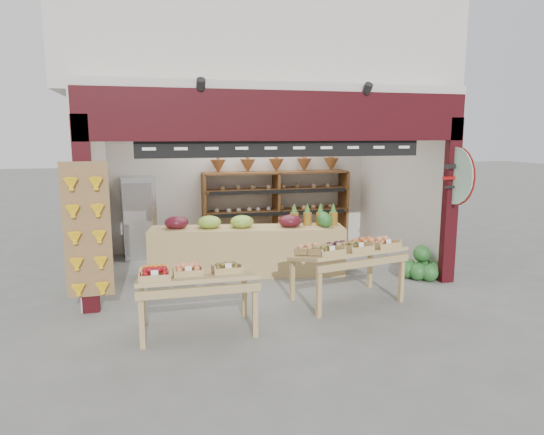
{
  "coord_description": "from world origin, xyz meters",
  "views": [
    {
      "loc": [
        -1.93,
        -7.78,
        2.39
      ],
      "look_at": [
        0.02,
        -0.2,
        1.05
      ],
      "focal_mm": 32.0,
      "sensor_mm": 36.0,
      "label": 1
    }
  ],
  "objects_px": {
    "refrigerator": "(139,217)",
    "mid_counter": "(247,249)",
    "display_table_right": "(347,250)",
    "back_shelving": "(276,194)",
    "cardboard_stack": "(185,259)",
    "watermelon_pile": "(420,267)",
    "display_table_left": "(188,276)"
  },
  "relations": [
    {
      "from": "display_table_right",
      "to": "watermelon_pile",
      "type": "relative_size",
      "value": 2.34
    },
    {
      "from": "back_shelving",
      "to": "cardboard_stack",
      "type": "distance_m",
      "value": 2.6
    },
    {
      "from": "cardboard_stack",
      "to": "display_table_left",
      "type": "height_order",
      "value": "display_table_left"
    },
    {
      "from": "watermelon_pile",
      "to": "back_shelving",
      "type": "bearing_deg",
      "value": 123.77
    },
    {
      "from": "mid_counter",
      "to": "display_table_left",
      "type": "height_order",
      "value": "mid_counter"
    },
    {
      "from": "refrigerator",
      "to": "mid_counter",
      "type": "bearing_deg",
      "value": -49.52
    },
    {
      "from": "back_shelving",
      "to": "mid_counter",
      "type": "distance_m",
      "value": 2.14
    },
    {
      "from": "watermelon_pile",
      "to": "mid_counter",
      "type": "bearing_deg",
      "value": 161.49
    },
    {
      "from": "back_shelving",
      "to": "cardboard_stack",
      "type": "xyz_separation_m",
      "value": [
        -2.02,
        -1.34,
        -0.95
      ]
    },
    {
      "from": "display_table_right",
      "to": "watermelon_pile",
      "type": "height_order",
      "value": "display_table_right"
    },
    {
      "from": "refrigerator",
      "to": "display_table_right",
      "type": "relative_size",
      "value": 0.97
    },
    {
      "from": "display_table_right",
      "to": "watermelon_pile",
      "type": "xyz_separation_m",
      "value": [
        1.68,
        0.78,
        -0.58
      ]
    },
    {
      "from": "mid_counter",
      "to": "refrigerator",
      "type": "bearing_deg",
      "value": 136.68
    },
    {
      "from": "display_table_right",
      "to": "back_shelving",
      "type": "bearing_deg",
      "value": 92.05
    },
    {
      "from": "back_shelving",
      "to": "display_table_right",
      "type": "bearing_deg",
      "value": -87.95
    },
    {
      "from": "back_shelving",
      "to": "refrigerator",
      "type": "xyz_separation_m",
      "value": [
        -2.8,
        -0.06,
        -0.37
      ]
    },
    {
      "from": "back_shelving",
      "to": "mid_counter",
      "type": "xyz_separation_m",
      "value": [
        -0.99,
        -1.76,
        -0.72
      ]
    },
    {
      "from": "refrigerator",
      "to": "mid_counter",
      "type": "height_order",
      "value": "refrigerator"
    },
    {
      "from": "cardboard_stack",
      "to": "watermelon_pile",
      "type": "distance_m",
      "value": 4.05
    },
    {
      "from": "display_table_left",
      "to": "watermelon_pile",
      "type": "bearing_deg",
      "value": 17.93
    },
    {
      "from": "refrigerator",
      "to": "cardboard_stack",
      "type": "bearing_deg",
      "value": -64.99
    },
    {
      "from": "cardboard_stack",
      "to": "mid_counter",
      "type": "xyz_separation_m",
      "value": [
        1.03,
        -0.42,
        0.23
      ]
    },
    {
      "from": "cardboard_stack",
      "to": "display_table_left",
      "type": "relative_size",
      "value": 0.69
    },
    {
      "from": "refrigerator",
      "to": "display_table_left",
      "type": "relative_size",
      "value": 1.12
    },
    {
      "from": "refrigerator",
      "to": "mid_counter",
      "type": "relative_size",
      "value": 0.47
    },
    {
      "from": "mid_counter",
      "to": "display_table_right",
      "type": "height_order",
      "value": "mid_counter"
    },
    {
      "from": "refrigerator",
      "to": "display_table_left",
      "type": "distance_m",
      "value": 3.97
    },
    {
      "from": "back_shelving",
      "to": "mid_counter",
      "type": "bearing_deg",
      "value": -119.37
    },
    {
      "from": "refrigerator",
      "to": "display_table_right",
      "type": "bearing_deg",
      "value": -55.7
    },
    {
      "from": "display_table_right",
      "to": "refrigerator",
      "type": "bearing_deg",
      "value": 130.49
    },
    {
      "from": "refrigerator",
      "to": "display_table_right",
      "type": "distance_m",
      "value": 4.5
    },
    {
      "from": "display_table_right",
      "to": "watermelon_pile",
      "type": "bearing_deg",
      "value": 25.04
    }
  ]
}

